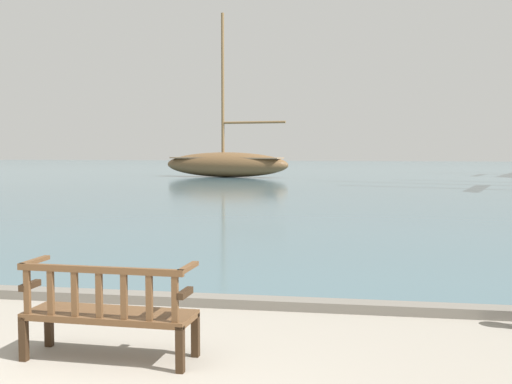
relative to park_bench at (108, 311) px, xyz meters
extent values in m
cube|color=#476670|center=(-0.06, 42.33, -0.43)|extent=(100.00, 80.00, 0.08)
cube|color=slate|center=(-0.06, 2.18, -0.41)|extent=(40.00, 0.30, 0.12)
cube|color=#322113|center=(-0.75, 0.29, -0.26)|extent=(0.07, 0.07, 0.42)
cube|color=#322113|center=(0.77, 0.23, -0.26)|extent=(0.07, 0.07, 0.42)
cube|color=#322113|center=(-0.77, -0.16, -0.26)|extent=(0.07, 0.07, 0.42)
cube|color=#322113|center=(0.76, -0.22, -0.26)|extent=(0.07, 0.07, 0.42)
cube|color=brown|center=(0.00, 0.04, -0.05)|extent=(1.62, 0.58, 0.06)
cube|color=brown|center=(-0.01, -0.18, 0.42)|extent=(1.60, 0.11, 0.06)
cube|color=brown|center=(-0.73, -0.15, 0.19)|extent=(0.06, 0.04, 0.41)
cube|color=brown|center=(-0.49, -0.16, 0.19)|extent=(0.06, 0.04, 0.41)
cube|color=brown|center=(-0.25, -0.17, 0.19)|extent=(0.06, 0.04, 0.41)
cube|color=brown|center=(-0.01, -0.18, 0.19)|extent=(0.06, 0.04, 0.41)
cube|color=brown|center=(0.23, -0.19, 0.19)|extent=(0.06, 0.04, 0.41)
cube|color=brown|center=(0.47, -0.20, 0.19)|extent=(0.06, 0.04, 0.41)
cube|color=brown|center=(0.71, -0.21, 0.19)|extent=(0.06, 0.04, 0.41)
cube|color=#322113|center=(-0.77, -0.02, 0.22)|extent=(0.07, 0.30, 0.06)
cube|color=brown|center=(-0.77, 0.07, 0.43)|extent=(0.08, 0.47, 0.04)
cube|color=#322113|center=(0.77, -0.08, 0.22)|extent=(0.07, 0.30, 0.06)
cube|color=brown|center=(0.77, 0.01, 0.43)|extent=(0.08, 0.47, 0.04)
ellipsoid|color=brown|center=(-6.37, 34.06, 0.40)|extent=(8.47, 3.39, 1.57)
cube|color=#997A5B|center=(-6.37, 34.06, 0.83)|extent=(7.41, 2.74, 0.08)
cylinder|color=brown|center=(-6.57, 34.09, 5.36)|extent=(0.19, 0.19, 8.99)
cylinder|color=brown|center=(-4.54, 33.71, 3.04)|extent=(4.09, 0.91, 0.15)
camera|label=1|loc=(2.35, -5.56, 1.53)|focal=45.00mm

